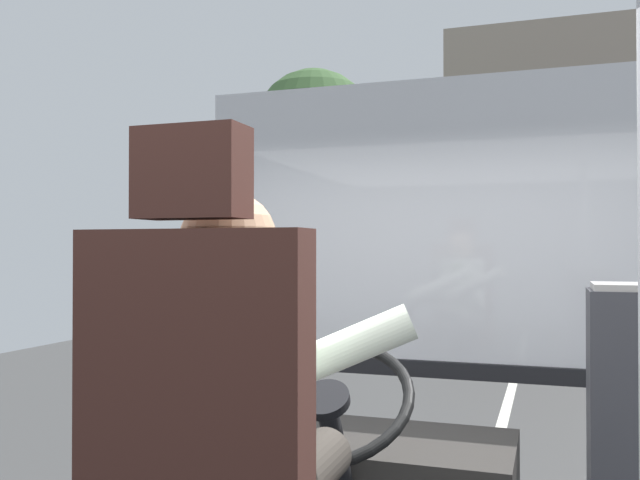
{
  "coord_description": "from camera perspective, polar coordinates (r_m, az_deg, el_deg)",
  "views": [
    {
      "loc": [
        0.49,
        -1.72,
        1.92
      ],
      "look_at": [
        -0.49,
        1.16,
        1.96
      ],
      "focal_mm": 37.92,
      "sensor_mm": 36.0,
      "label": 1
    }
  ],
  "objects": [
    {
      "name": "ground",
      "position": [
        10.71,
        16.12,
        -11.14
      ],
      "size": [
        18.0,
        44.0,
        0.06
      ],
      "color": "#3A3A3A"
    },
    {
      "name": "bus_driver",
      "position": [
        1.56,
        -6.99,
        -13.54
      ],
      "size": [
        0.75,
        0.6,
        0.75
      ],
      "color": "#332D28",
      "rests_on": "driver_seat"
    },
    {
      "name": "fare_box",
      "position": [
        2.36,
        24.89,
        -15.54
      ],
      "size": [
        0.25,
        0.25,
        1.0
      ],
      "color": "#333338",
      "rests_on": "bus_floor"
    },
    {
      "name": "windshield_panel",
      "position": [
        3.38,
        10.35,
        -1.68
      ],
      "size": [
        2.5,
        0.08,
        1.48
      ],
      "color": "silver"
    },
    {
      "name": "street_tree",
      "position": [
        14.08,
        -0.51,
        9.11
      ],
      "size": [
        2.49,
        2.49,
        5.6
      ],
      "color": "#4C3828",
      "rests_on": "ground"
    }
  ]
}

